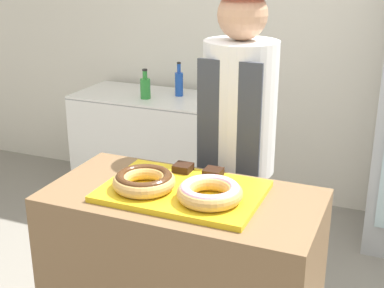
{
  "coord_description": "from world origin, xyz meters",
  "views": [
    {
      "loc": [
        0.79,
        -1.79,
        1.85
      ],
      "look_at": [
        0.0,
        0.1,
        1.12
      ],
      "focal_mm": 50.0,
      "sensor_mm": 36.0,
      "label": 1
    }
  ],
  "objects_px": {
    "donut_chocolate_glaze": "(144,180)",
    "donut_light_glaze": "(210,192)",
    "brownie_back_right": "(213,173)",
    "brownie_back_left": "(183,168)",
    "baker_person": "(238,153)",
    "serving_tray": "(182,191)",
    "chest_freezer": "(148,145)",
    "bottle_blue": "(179,83)",
    "bottle_green": "(145,87)"
  },
  "relations": [
    {
      "from": "donut_chocolate_glaze",
      "to": "donut_light_glaze",
      "type": "relative_size",
      "value": 1.0
    },
    {
      "from": "brownie_back_right",
      "to": "brownie_back_left",
      "type": "bearing_deg",
      "value": 180.0
    },
    {
      "from": "brownie_back_left",
      "to": "baker_person",
      "type": "distance_m",
      "value": 0.4
    },
    {
      "from": "baker_person",
      "to": "donut_light_glaze",
      "type": "bearing_deg",
      "value": -82.13
    },
    {
      "from": "serving_tray",
      "to": "brownie_back_right",
      "type": "distance_m",
      "value": 0.18
    },
    {
      "from": "donut_light_glaze",
      "to": "chest_freezer",
      "type": "xyz_separation_m",
      "value": [
        -1.21,
        1.82,
        -0.58
      ]
    },
    {
      "from": "chest_freezer",
      "to": "bottle_blue",
      "type": "height_order",
      "value": "bottle_blue"
    },
    {
      "from": "serving_tray",
      "to": "baker_person",
      "type": "relative_size",
      "value": 0.36
    },
    {
      "from": "brownie_back_right",
      "to": "baker_person",
      "type": "relative_size",
      "value": 0.04
    },
    {
      "from": "serving_tray",
      "to": "donut_light_glaze",
      "type": "relative_size",
      "value": 2.51
    },
    {
      "from": "brownie_back_right",
      "to": "serving_tray",
      "type": "bearing_deg",
      "value": -112.71
    },
    {
      "from": "chest_freezer",
      "to": "bottle_green",
      "type": "relative_size",
      "value": 4.89
    },
    {
      "from": "bottle_blue",
      "to": "donut_chocolate_glaze",
      "type": "bearing_deg",
      "value": -70.01
    },
    {
      "from": "chest_freezer",
      "to": "bottle_green",
      "type": "bearing_deg",
      "value": -64.31
    },
    {
      "from": "serving_tray",
      "to": "brownie_back_left",
      "type": "height_order",
      "value": "brownie_back_left"
    },
    {
      "from": "donut_chocolate_glaze",
      "to": "brownie_back_left",
      "type": "distance_m",
      "value": 0.24
    },
    {
      "from": "baker_person",
      "to": "bottle_blue",
      "type": "height_order",
      "value": "baker_person"
    },
    {
      "from": "serving_tray",
      "to": "brownie_back_right",
      "type": "bearing_deg",
      "value": 67.29
    },
    {
      "from": "donut_chocolate_glaze",
      "to": "brownie_back_right",
      "type": "distance_m",
      "value": 0.31
    },
    {
      "from": "baker_person",
      "to": "donut_chocolate_glaze",
      "type": "bearing_deg",
      "value": -107.92
    },
    {
      "from": "chest_freezer",
      "to": "bottle_blue",
      "type": "bearing_deg",
      "value": 14.42
    },
    {
      "from": "brownie_back_left",
      "to": "bottle_green",
      "type": "height_order",
      "value": "bottle_green"
    },
    {
      "from": "donut_chocolate_glaze",
      "to": "baker_person",
      "type": "bearing_deg",
      "value": 72.08
    },
    {
      "from": "baker_person",
      "to": "brownie_back_left",
      "type": "bearing_deg",
      "value": -108.3
    },
    {
      "from": "donut_light_glaze",
      "to": "donut_chocolate_glaze",
      "type": "bearing_deg",
      "value": 180.0
    },
    {
      "from": "brownie_back_right",
      "to": "baker_person",
      "type": "distance_m",
      "value": 0.38
    },
    {
      "from": "donut_chocolate_glaze",
      "to": "bottle_green",
      "type": "relative_size",
      "value": 1.14
    },
    {
      "from": "baker_person",
      "to": "bottle_blue",
      "type": "xyz_separation_m",
      "value": [
        -0.88,
        1.28,
        -0.01
      ]
    },
    {
      "from": "serving_tray",
      "to": "bottle_blue",
      "type": "height_order",
      "value": "bottle_blue"
    },
    {
      "from": "brownie_back_left",
      "to": "bottle_blue",
      "type": "bearing_deg",
      "value": 114.53
    },
    {
      "from": "serving_tray",
      "to": "brownie_back_left",
      "type": "distance_m",
      "value": 0.18
    },
    {
      "from": "bottle_blue",
      "to": "serving_tray",
      "type": "bearing_deg",
      "value": -65.64
    },
    {
      "from": "serving_tray",
      "to": "brownie_back_right",
      "type": "xyz_separation_m",
      "value": [
        0.07,
        0.17,
        0.03
      ]
    },
    {
      "from": "donut_chocolate_glaze",
      "to": "brownie_back_right",
      "type": "xyz_separation_m",
      "value": [
        0.21,
        0.23,
        -0.02
      ]
    },
    {
      "from": "serving_tray",
      "to": "donut_chocolate_glaze",
      "type": "relative_size",
      "value": 2.51
    },
    {
      "from": "serving_tray",
      "to": "chest_freezer",
      "type": "relative_size",
      "value": 0.58
    },
    {
      "from": "brownie_back_left",
      "to": "bottle_green",
      "type": "distance_m",
      "value": 1.77
    },
    {
      "from": "brownie_back_right",
      "to": "bottle_blue",
      "type": "xyz_separation_m",
      "value": [
        -0.89,
        1.66,
        -0.05
      ]
    },
    {
      "from": "bottle_green",
      "to": "bottle_blue",
      "type": "xyz_separation_m",
      "value": [
        0.2,
        0.17,
        0.01
      ]
    },
    {
      "from": "donut_light_glaze",
      "to": "chest_freezer",
      "type": "bearing_deg",
      "value": 123.74
    },
    {
      "from": "brownie_back_left",
      "to": "donut_chocolate_glaze",
      "type": "bearing_deg",
      "value": -107.27
    },
    {
      "from": "brownie_back_right",
      "to": "bottle_blue",
      "type": "distance_m",
      "value": 1.88
    },
    {
      "from": "donut_chocolate_glaze",
      "to": "brownie_back_left",
      "type": "height_order",
      "value": "donut_chocolate_glaze"
    },
    {
      "from": "donut_chocolate_glaze",
      "to": "brownie_back_left",
      "type": "xyz_separation_m",
      "value": [
        0.07,
        0.23,
        -0.02
      ]
    },
    {
      "from": "donut_chocolate_glaze",
      "to": "donut_light_glaze",
      "type": "xyz_separation_m",
      "value": [
        0.28,
        0.0,
        0.0
      ]
    },
    {
      "from": "chest_freezer",
      "to": "brownie_back_right",
      "type": "bearing_deg",
      "value": -54.29
    },
    {
      "from": "chest_freezer",
      "to": "bottle_green",
      "type": "xyz_separation_m",
      "value": [
        0.05,
        -0.11,
        0.5
      ]
    },
    {
      "from": "brownie_back_right",
      "to": "bottle_green",
      "type": "bearing_deg",
      "value": 126.34
    },
    {
      "from": "brownie_back_right",
      "to": "bottle_blue",
      "type": "bearing_deg",
      "value": 118.38
    },
    {
      "from": "serving_tray",
      "to": "bottle_green",
      "type": "height_order",
      "value": "bottle_green"
    }
  ]
}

